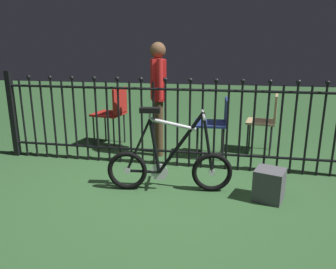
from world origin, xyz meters
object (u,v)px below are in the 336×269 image
(bicycle, at_px, (169,164))
(chair_tan, at_px, (267,118))
(person_visitor, at_px, (158,90))
(display_crate, at_px, (269,185))
(chair_red, at_px, (113,110))
(chair_navy, at_px, (216,121))

(bicycle, bearing_deg, chair_tan, 53.84)
(chair_tan, distance_m, person_visitor, 1.55)
(bicycle, xyz_separation_m, display_crate, (0.99, -0.03, -0.13))
(chair_red, distance_m, person_visitor, 0.89)
(chair_navy, relative_size, chair_red, 0.91)
(chair_navy, distance_m, chair_red, 1.56)
(chair_tan, distance_m, display_crate, 1.57)
(bicycle, height_order, chair_red, same)
(chair_navy, height_order, display_crate, chair_navy)
(chair_tan, bearing_deg, chair_navy, -154.79)
(bicycle, xyz_separation_m, person_visitor, (-0.36, 1.14, 0.60))
(bicycle, bearing_deg, chair_red, 127.89)
(chair_tan, xyz_separation_m, person_visitor, (-1.46, -0.36, 0.39))
(chair_navy, height_order, chair_tan, chair_tan)
(bicycle, xyz_separation_m, chair_tan, (1.10, 1.50, 0.21))
(chair_red, bearing_deg, chair_tan, 1.54)
(chair_tan, height_order, chair_red, chair_red)
(bicycle, distance_m, chair_red, 1.84)
(chair_tan, relative_size, display_crate, 2.65)
(chair_tan, height_order, person_visitor, person_visitor)
(bicycle, distance_m, chair_tan, 1.87)
(chair_red, relative_size, person_visitor, 0.58)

